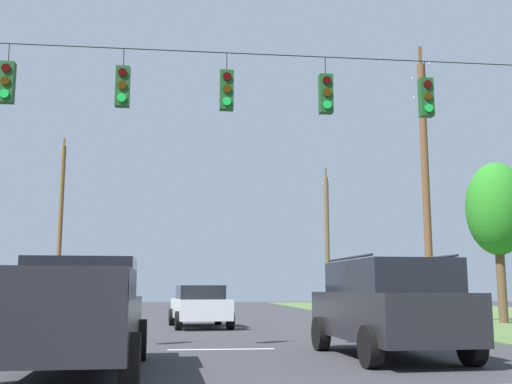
{
  "coord_description": "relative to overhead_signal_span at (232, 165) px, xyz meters",
  "views": [
    {
      "loc": [
        -0.85,
        -6.18,
        1.41
      ],
      "look_at": [
        0.73,
        7.83,
        3.63
      ],
      "focal_mm": 43.07,
      "sensor_mm": 36.0,
      "label": 1
    }
  ],
  "objects": [
    {
      "name": "lane_dash_0",
      "position": [
        -0.16,
        0.86,
        -4.22
      ],
      "size": [
        2.5,
        0.15,
        0.01
      ],
      "primitive_type": "cube",
      "rotation": [
        0.0,
        0.0,
        1.57
      ],
      "color": "white",
      "rests_on": "ground"
    },
    {
      "name": "utility_pole_far_right",
      "position": [
        8.86,
        28.58,
        0.55
      ],
      "size": [
        0.34,
        1.85,
        9.99
      ],
      "color": "brown",
      "rests_on": "ground"
    },
    {
      "name": "lane_dash_2",
      "position": [
        -0.16,
        14.11,
        -4.22
      ],
      "size": [
        2.5,
        0.15,
        0.01
      ],
      "primitive_type": "cube",
      "rotation": [
        0.0,
        0.0,
        1.57
      ],
      "color": "white",
      "rests_on": "ground"
    },
    {
      "name": "distant_car_crossing_white",
      "position": [
        -0.48,
        9.16,
        -3.43
      ],
      "size": [
        2.35,
        4.46,
        1.52
      ],
      "color": "silver",
      "rests_on": "ground"
    },
    {
      "name": "lane_dash_1",
      "position": [
        -0.16,
        8.77,
        -4.22
      ],
      "size": [
        2.5,
        0.15,
        0.01
      ],
      "primitive_type": "cube",
      "rotation": [
        0.0,
        0.0,
        1.57
      ],
      "color": "white",
      "rests_on": "ground"
    },
    {
      "name": "suv_black",
      "position": [
        3.17,
        -1.3,
        -3.16
      ],
      "size": [
        2.43,
        4.9,
        2.05
      ],
      "color": "black",
      "rests_on": "ground"
    },
    {
      "name": "utility_pole_mid_right",
      "position": [
        8.74,
        10.05,
        1.46
      ],
      "size": [
        0.31,
        1.97,
        11.6
      ],
      "color": "brown",
      "rests_on": "ground"
    },
    {
      "name": "utility_pole_far_left",
      "position": [
        -9.3,
        27.54,
        1.36
      ],
      "size": [
        0.29,
        1.61,
        11.41
      ],
      "color": "brown",
      "rests_on": "ground"
    },
    {
      "name": "pickup_truck",
      "position": [
        -2.84,
        -2.96,
        -3.26
      ],
      "size": [
        2.45,
        5.47,
        1.95
      ],
      "color": "black",
      "rests_on": "ground"
    },
    {
      "name": "tree_roadside_far_right",
      "position": [
        11.84,
        10.2,
        0.43
      ],
      "size": [
        2.53,
        2.53,
        6.65
      ],
      "color": "brown",
      "rests_on": "ground"
    },
    {
      "name": "lane_dash_3",
      "position": [
        -0.16,
        22.04,
        -4.22
      ],
      "size": [
        2.5,
        0.15,
        0.01
      ],
      "primitive_type": "cube",
      "rotation": [
        0.0,
        0.0,
        1.57
      ],
      "color": "white",
      "rests_on": "ground"
    },
    {
      "name": "overhead_signal_span",
      "position": [
        0.0,
        0.0,
        0.0
      ],
      "size": [
        16.77,
        0.31,
        7.35
      ],
      "color": "brown",
      "rests_on": "ground"
    }
  ]
}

